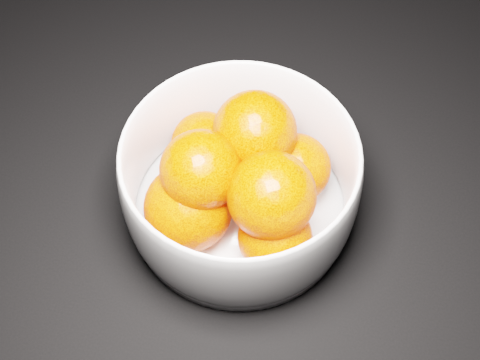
# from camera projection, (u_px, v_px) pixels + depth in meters

# --- Properties ---
(bowl) EXTENTS (0.22, 0.22, 0.11)m
(bowl) POSITION_uv_depth(u_px,v_px,m) (240.00, 183.00, 0.61)
(bowl) COLOR silver
(bowl) RESTS_ON ground
(orange_pile) EXTENTS (0.16, 0.15, 0.12)m
(orange_pile) POSITION_uv_depth(u_px,v_px,m) (238.00, 179.00, 0.60)
(orange_pile) COLOR #E53E04
(orange_pile) RESTS_ON bowl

